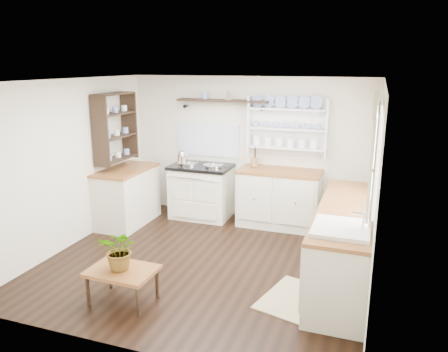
% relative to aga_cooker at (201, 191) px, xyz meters
% --- Properties ---
extents(floor, '(4.00, 3.80, 0.01)m').
position_rel_aga_cooker_xyz_m(floor, '(0.70, -1.57, -0.45)').
color(floor, black).
rests_on(floor, ground).
extents(wall_back, '(4.00, 0.02, 2.30)m').
position_rel_aga_cooker_xyz_m(wall_back, '(0.70, 0.33, 0.70)').
color(wall_back, silver).
rests_on(wall_back, ground).
extents(wall_right, '(0.02, 3.80, 2.30)m').
position_rel_aga_cooker_xyz_m(wall_right, '(2.70, -1.57, 0.70)').
color(wall_right, silver).
rests_on(wall_right, ground).
extents(wall_left, '(0.02, 3.80, 2.30)m').
position_rel_aga_cooker_xyz_m(wall_left, '(-1.30, -1.57, 0.70)').
color(wall_left, silver).
rests_on(wall_left, ground).
extents(ceiling, '(4.00, 3.80, 0.01)m').
position_rel_aga_cooker_xyz_m(ceiling, '(0.70, -1.57, 1.85)').
color(ceiling, white).
rests_on(ceiling, wall_back).
extents(window, '(0.08, 1.55, 1.22)m').
position_rel_aga_cooker_xyz_m(window, '(2.65, -1.42, 1.11)').
color(window, white).
rests_on(window, wall_right).
extents(aga_cooker, '(0.99, 0.69, 0.91)m').
position_rel_aga_cooker_xyz_m(aga_cooker, '(0.00, 0.00, 0.00)').
color(aga_cooker, white).
rests_on(aga_cooker, floor).
extents(back_cabinets, '(1.27, 0.63, 0.90)m').
position_rel_aga_cooker_xyz_m(back_cabinets, '(1.30, 0.03, 0.01)').
color(back_cabinets, beige).
rests_on(back_cabinets, floor).
extents(right_cabinets, '(0.62, 2.43, 0.90)m').
position_rel_aga_cooker_xyz_m(right_cabinets, '(2.40, -1.47, 0.01)').
color(right_cabinets, beige).
rests_on(right_cabinets, floor).
extents(belfast_sink, '(0.55, 0.60, 0.45)m').
position_rel_aga_cooker_xyz_m(belfast_sink, '(2.40, -2.22, 0.35)').
color(belfast_sink, white).
rests_on(belfast_sink, right_cabinets).
extents(left_cabinets, '(0.62, 1.13, 0.90)m').
position_rel_aga_cooker_xyz_m(left_cabinets, '(-1.00, -0.67, 0.01)').
color(left_cabinets, beige).
rests_on(left_cabinets, floor).
extents(plate_rack, '(1.20, 0.22, 0.90)m').
position_rel_aga_cooker_xyz_m(plate_rack, '(1.35, 0.29, 1.11)').
color(plate_rack, white).
rests_on(plate_rack, wall_back).
extents(high_shelf, '(1.50, 0.29, 0.16)m').
position_rel_aga_cooker_xyz_m(high_shelf, '(0.30, 0.21, 1.46)').
color(high_shelf, black).
rests_on(high_shelf, wall_back).
extents(left_shelving, '(0.28, 0.80, 1.05)m').
position_rel_aga_cooker_xyz_m(left_shelving, '(-1.14, -0.67, 1.10)').
color(left_shelving, black).
rests_on(left_shelving, wall_left).
extents(kettle, '(0.16, 0.16, 0.20)m').
position_rel_aga_cooker_xyz_m(kettle, '(-0.28, -0.12, 0.58)').
color(kettle, silver).
rests_on(kettle, aga_cooker).
extents(utensil_crock, '(0.12, 0.12, 0.14)m').
position_rel_aga_cooker_xyz_m(utensil_crock, '(0.87, 0.11, 0.53)').
color(utensil_crock, olive).
rests_on(utensil_crock, back_cabinets).
extents(center_table, '(0.71, 0.52, 0.38)m').
position_rel_aga_cooker_xyz_m(center_table, '(0.23, -2.78, -0.11)').
color(center_table, brown).
rests_on(center_table, floor).
extents(potted_plant, '(0.43, 0.38, 0.45)m').
position_rel_aga_cooker_xyz_m(potted_plant, '(0.23, -2.78, 0.16)').
color(potted_plant, '#3F7233').
rests_on(potted_plant, center_table).
extents(floor_rug, '(0.75, 0.96, 0.02)m').
position_rel_aga_cooker_xyz_m(floor_rug, '(1.93, -2.12, -0.44)').
color(floor_rug, olive).
rests_on(floor_rug, floor).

